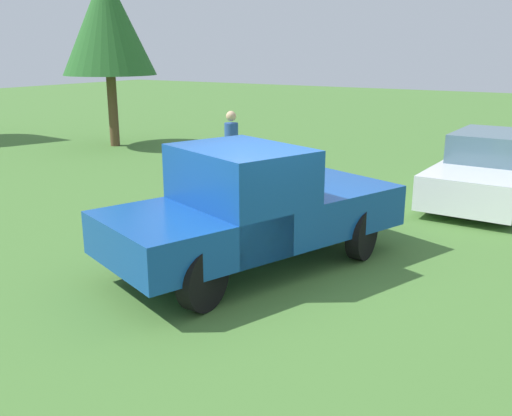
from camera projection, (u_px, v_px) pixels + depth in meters
The scene contains 5 objects.
ground_plane at pixel (264, 275), 8.23m from camera, with size 80.00×80.00×0.00m, color #477533.
pickup_truck at pixel (250, 205), 8.31m from camera, with size 4.96×3.36×1.84m.
sedan_near at pixel (490, 169), 12.23m from camera, with size 4.75×1.92×1.46m.
person_visitor at pixel (231, 144), 13.22m from camera, with size 0.34×0.34×1.80m.
tree_side at pixel (107, 23), 18.22m from camera, with size 3.02×3.02×5.66m.
Camera 1 is at (6.57, 3.94, 3.17)m, focal length 39.72 mm.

